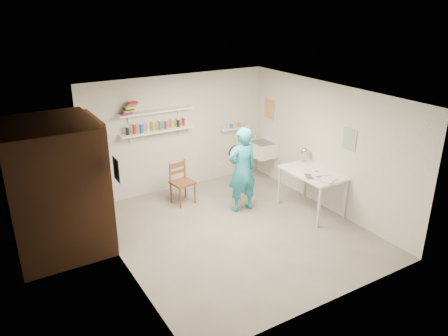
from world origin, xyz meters
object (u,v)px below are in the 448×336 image
belfast_sink (262,149)px  man (242,170)px  wall_clock (236,153)px  wooden_chair (183,183)px  desk_lamp (305,151)px  work_table (311,191)px

belfast_sink → man: 1.61m
man → wall_clock: man is taller
wooden_chair → desk_lamp: 2.46m
belfast_sink → work_table: (-0.11, -1.77, -0.30)m
wooden_chair → work_table: wooden_chair is taller
man → desk_lamp: man is taller
belfast_sink → wall_clock: size_ratio=2.03×
belfast_sink → desk_lamp: 1.33m
wall_clock → belfast_sink: bearing=36.3°
belfast_sink → wooden_chair: size_ratio=0.69×
man → wall_clock: 0.35m
work_table → wooden_chair: bearing=141.3°
man → desk_lamp: 1.33m
belfast_sink → desk_lamp: (0.09, -1.29, 0.32)m
work_table → belfast_sink: bearing=86.4°
belfast_sink → wall_clock: wall_clock is taller
wall_clock → wooden_chair: wall_clock is taller
man → wooden_chair: 1.25m
work_table → wall_clock: bearing=139.7°
work_table → man: bearing=146.9°
belfast_sink → wooden_chair: 2.07m
belfast_sink → work_table: bearing=-93.6°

